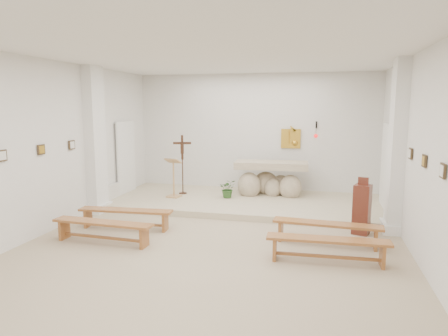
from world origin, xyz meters
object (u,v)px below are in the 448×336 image
(altar, at_px, (270,181))
(bench_right_front, at_px, (327,228))
(bench_right_second, at_px, (328,244))
(bench_left_front, at_px, (126,214))
(lectern, at_px, (173,177))
(donation_pedestal, at_px, (362,209))
(bench_left_second, at_px, (103,227))
(crucifix_stand, at_px, (182,160))

(altar, relative_size, bench_right_front, 0.99)
(bench_right_front, bearing_deg, bench_right_second, -85.90)
(bench_left_front, bearing_deg, bench_right_second, -16.83)
(lectern, distance_m, bench_right_front, 4.66)
(altar, distance_m, lectern, 2.64)
(altar, xyz_separation_m, donation_pedestal, (2.16, -2.49, -0.03))
(bench_left_second, bearing_deg, altar, 60.72)
(lectern, bearing_deg, bench_right_front, -22.58)
(crucifix_stand, distance_m, bench_right_front, 4.89)
(bench_left_front, bearing_deg, lectern, 82.27)
(altar, xyz_separation_m, lectern, (-2.48, -0.88, 0.15))
(lectern, xyz_separation_m, bench_left_front, (-0.15, -2.43, -0.37))
(lectern, relative_size, crucifix_stand, 0.66)
(donation_pedestal, relative_size, bench_right_second, 0.58)
(altar, relative_size, bench_left_second, 1.00)
(crucifix_stand, relative_size, bench_left_second, 0.81)
(lectern, xyz_separation_m, crucifix_stand, (0.10, 0.46, 0.41))
(lectern, height_order, donation_pedestal, lectern)
(lectern, bearing_deg, donation_pedestal, -10.12)
(lectern, height_order, bench_left_front, lectern)
(lectern, relative_size, bench_right_front, 0.54)
(bench_left_front, bearing_deg, bench_right_front, -4.24)
(altar, bearing_deg, bench_left_second, -124.70)
(bench_left_front, relative_size, bench_left_second, 1.00)
(altar, bearing_deg, bench_right_front, -68.82)
(crucifix_stand, height_order, donation_pedestal, crucifix_stand)
(crucifix_stand, bearing_deg, bench_left_front, -111.30)
(donation_pedestal, height_order, bench_left_second, donation_pedestal)
(bench_left_front, distance_m, bench_right_second, 4.21)
(altar, bearing_deg, donation_pedestal, -51.89)
(bench_left_front, distance_m, bench_left_second, 0.92)
(lectern, relative_size, donation_pedestal, 0.93)
(bench_left_front, bearing_deg, crucifix_stand, 80.91)
(bench_left_second, height_order, bench_right_second, same)
(donation_pedestal, bearing_deg, altar, 149.19)
(crucifix_stand, distance_m, donation_pedestal, 5.03)
(crucifix_stand, distance_m, bench_left_front, 3.01)
(bench_left_second, distance_m, bench_right_second, 4.11)
(altar, bearing_deg, bench_left_front, -131.27)
(altar, height_order, bench_right_second, altar)
(crucifix_stand, distance_m, bench_right_second, 5.48)
(bench_right_front, height_order, bench_right_second, same)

